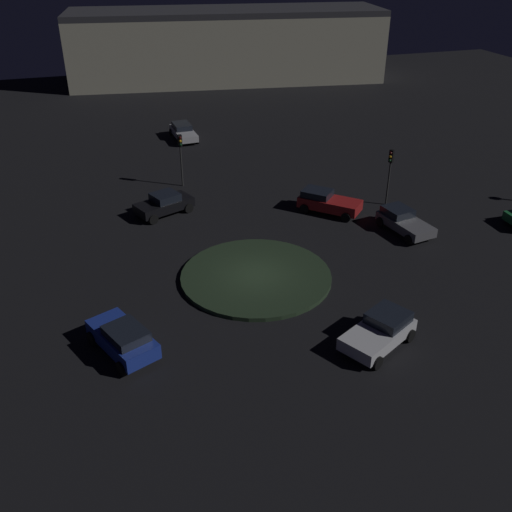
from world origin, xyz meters
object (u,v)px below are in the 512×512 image
traffic_light_north (181,150)px  car_silver (183,131)px  car_blue (123,338)px  store_building (227,45)px  car_black (164,204)px  car_red (327,202)px  car_white (380,331)px  traffic_light_northeast (390,166)px  car_grey (404,221)px

traffic_light_north → car_silver: bearing=163.3°
car_blue → store_building: 56.64m
car_black → car_red: bearing=-38.2°
car_white → traffic_light_northeast: 16.54m
car_black → car_silver: bearing=52.2°
car_blue → car_grey: bearing=-92.3°
car_red → car_grey: size_ratio=1.01×
car_red → car_white: bearing=-59.2°
car_white → car_grey: size_ratio=1.02×
car_black → store_building: (15.00, 38.63, 3.60)m
car_white → car_grey: car_white is taller
car_red → car_silver: bearing=153.3°
traffic_light_northeast → traffic_light_north: traffic_light_northeast is taller
car_grey → traffic_light_north: traffic_light_north is taller
car_silver → traffic_light_northeast: traffic_light_northeast is taller
car_white → car_red: bearing=-132.2°
store_building → car_black: bearing=77.3°
car_blue → car_silver: size_ratio=0.93×
car_grey → car_silver: bearing=-166.5°
traffic_light_northeast → store_building: bearing=-118.9°
car_red → traffic_light_north: size_ratio=1.05×
car_black → traffic_light_north: size_ratio=1.07×
car_red → car_silver: car_red is taller
car_blue → traffic_light_north: bearing=-42.1°
car_blue → car_grey: car_blue is taller
car_white → car_grey: bearing=-153.3°
car_silver → car_grey: (9.87, -23.32, -0.00)m
car_black → car_blue: 15.12m
car_grey → traffic_light_north: 17.23m
store_building → car_grey: bearing=97.8°
car_black → car_silver: size_ratio=0.94×
car_blue → traffic_light_north: 20.26m
traffic_light_northeast → car_grey: bearing=46.7°
car_black → car_grey: bearing=-49.1°
car_black → traffic_light_northeast: bearing=-34.0°
car_blue → traffic_light_north: (6.56, 19.05, 2.08)m
car_black → car_blue: bearing=-128.8°
car_black → car_red: car_red is taller
car_white → store_building: store_building is taller
car_grey → traffic_light_north: size_ratio=1.04×
car_red → car_grey: bearing=-4.9°
car_red → store_building: store_building is taller
traffic_light_north → store_building: 36.41m
store_building → car_white: bearing=90.6°
car_silver → traffic_light_north: (-2.35, -11.36, 2.17)m
traffic_light_north → store_building: (12.82, 34.05, 1.48)m
car_red → car_silver: 20.12m
car_grey → store_building: (0.60, 46.01, 3.65)m
car_grey → traffic_light_northeast: (1.00, 4.09, 2.20)m
car_grey → store_building: 46.15m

